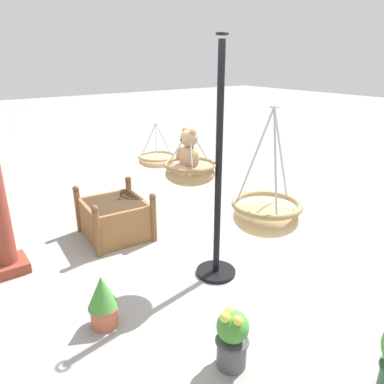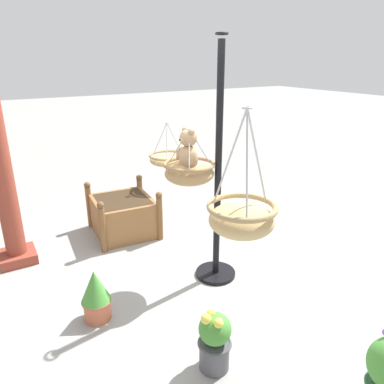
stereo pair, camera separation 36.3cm
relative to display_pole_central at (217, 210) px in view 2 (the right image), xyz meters
The scene contains 9 objects.
ground_plane 0.83m from the display_pole_central, 34.53° to the left, with size 40.00×40.00×0.00m, color gray.
display_pole_central is the anchor object (origin of this frame).
hanging_basket_with_teddy 0.51m from the display_pole_central, 59.04° to the left, with size 0.53×0.53×0.57m.
teddy_bear 0.69m from the display_pole_central, 61.14° to the left, with size 0.31×0.27×0.44m.
hanging_basket_left_high 1.60m from the display_pole_central, 151.02° to the left, with size 0.43×0.43×0.78m.
hanging_basket_right_low 1.70m from the display_pole_central, ahead, with size 0.54×0.54×0.62m.
wooden_planter_box 1.68m from the display_pole_central, 18.46° to the left, with size 0.95×0.90×0.67m.
potted_plant_flowering_red 1.45m from the display_pole_central, 91.89° to the left, with size 0.28×0.28×0.51m.
potted_plant_bushy_green 1.40m from the display_pole_central, 145.51° to the left, with size 0.27×0.27×0.54m.
Camera 2 is at (-3.12, 1.86, 2.31)m, focal length 34.16 mm.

